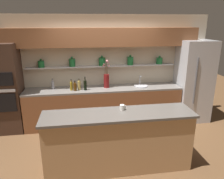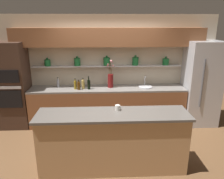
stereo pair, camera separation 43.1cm
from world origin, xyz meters
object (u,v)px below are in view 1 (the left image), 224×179
Objects in this scene: oven_tower at (5,89)px; bottle_oil_3 at (71,86)px; bottle_spirit_0 at (53,85)px; bottle_sauce_5 at (80,85)px; flower_vase at (106,80)px; coffee_mug at (122,107)px; refrigerator at (193,81)px; bottle_spirit_4 at (75,87)px; sink_fixture at (141,85)px; bottle_wine_1 at (85,85)px; bottle_spirit_2 at (79,85)px.

oven_tower is 7.92× the size of bottle_oil_3.
bottle_sauce_5 is at bearing -6.04° from bottle_spirit_0.
coffee_mug is (0.05, -1.66, -0.05)m from flower_vase.
bottle_oil_3 is at bearing -179.49° from refrigerator.
oven_tower is at bearing 179.53° from refrigerator.
oven_tower is 8.65× the size of bottle_spirit_4.
oven_tower is 3.13m from sink_fixture.
flower_vase is at bearing -3.09° from bottle_spirit_0.
bottle_spirit_4 is (-2.92, -0.07, 0.01)m from refrigerator.
bottle_oil_3 is 1.79m from coffee_mug.
refrigerator is at bearing 36.71° from coffee_mug.
sink_fixture is at bearing 4.26° from bottle_wine_1.
bottle_spirit_0 is 1.05× the size of bottle_spirit_4.
bottle_oil_3 is at bearing -177.42° from sink_fixture.
bottle_wine_1 is 3.15× the size of coffee_mug.
bottle_spirit_0 is 0.77m from bottle_wine_1.
refrigerator is 7.93× the size of bottle_oil_3.
oven_tower is 1.65m from bottle_sauce_5.
bottle_spirit_0 is 0.63m from bottle_spirit_2.
bottle_spirit_0 is at bearing 165.85° from bottle_spirit_2.
coffee_mug is at bearing -143.29° from refrigerator.
bottle_wine_1 is 0.23m from bottle_spirit_4.
bottle_sauce_5 is 1.78× the size of coffee_mug.
bottle_sauce_5 is (0.11, 0.15, -0.02)m from bottle_spirit_4.
bottle_spirit_0 is (-2.10, 0.10, 0.08)m from sink_fixture.
bottle_spirit_0 reaches higher than coffee_mug.
sink_fixture is 3.31× the size of coffee_mug.
bottle_spirit_0 is 0.62m from bottle_sauce_5.
refrigerator is 2.82m from bottle_sauce_5.
oven_tower reaches higher than bottle_sauce_5.
flower_vase is 0.76m from bottle_spirit_4.
bottle_oil_3 is 1.43× the size of bottle_sauce_5.
bottle_sauce_5 is at bearing 133.46° from bottle_wine_1.
refrigerator is 3.44m from bottle_spirit_0.
refrigerator is 2.92m from bottle_spirit_4.
flower_vase is 0.53m from bottle_wine_1.
bottle_spirit_4 is (1.54, -0.11, 0.01)m from oven_tower.
bottle_spirit_2 is at bearing -172.45° from flower_vase.
flower_vase is 1.66m from coffee_mug.
refrigerator reaches higher than flower_vase.
bottle_spirit_2 reaches higher than bottle_oil_3.
bottle_spirit_2 is (1.64, -0.04, 0.02)m from oven_tower.
bottle_spirit_0 is 0.96× the size of bottle_oil_3.
bottle_sauce_5 is (-0.64, 0.00, -0.12)m from flower_vase.
flower_vase is at bearing 7.20° from bottle_oil_3.
bottle_spirit_2 is (-1.49, -0.06, 0.09)m from sink_fixture.
sink_fixture is 1.85× the size of bottle_sauce_5.
coffee_mug reaches higher than bottle_sauce_5.
flower_vase is 0.86m from sink_fixture.
bottle_wine_1 is 1.23× the size of bottle_oil_3.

